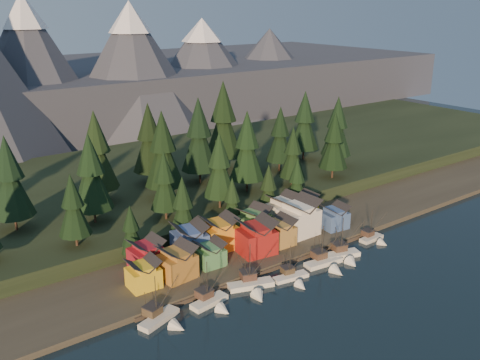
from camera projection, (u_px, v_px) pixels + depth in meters
ground at (312, 294)px, 129.58m from camera, size 500.00×500.00×0.00m
shore_strip at (219, 236)px, 159.74m from camera, size 400.00×50.00×1.50m
hillside at (142, 185)px, 197.03m from camera, size 420.00×100.00×6.00m
dock at (269, 266)px, 141.96m from camera, size 80.00×4.00×1.00m
mountain_ridge at (25, 84)px, 281.26m from camera, size 560.00×190.00×90.00m
boat_0 at (163, 314)px, 117.25m from camera, size 10.96×11.48×12.22m
boat_1 at (212, 297)px, 123.83m from camera, size 10.00×10.64×12.01m
boat_2 at (253, 281)px, 130.82m from camera, size 12.26×12.70×12.76m
boat_3 at (293, 274)px, 135.13m from camera, size 9.93×10.53×10.19m
boat_4 at (327, 259)px, 142.35m from camera, size 11.52×12.33×12.31m
boat_5 at (345, 250)px, 146.74m from camera, size 10.67×11.30×12.70m
boat_6 at (374, 235)px, 157.51m from camera, size 8.20×8.91×10.48m
house_front_0 at (143, 273)px, 128.70m from camera, size 7.49×7.11×7.24m
house_front_1 at (177, 261)px, 133.02m from camera, size 9.05×8.75×8.64m
house_front_2 at (210, 253)px, 139.71m from camera, size 7.12×7.17×6.64m
house_front_3 at (256, 235)px, 146.14m from camera, size 10.65×10.26×9.68m
house_front_4 at (278, 230)px, 151.64m from camera, size 8.05×8.63×7.90m
house_front_5 at (299, 216)px, 157.72m from camera, size 10.58×9.63×11.04m
house_front_6 at (334, 216)px, 162.62m from camera, size 8.21×7.85×7.40m
house_back_0 at (147, 254)px, 136.40m from camera, size 8.27×7.96×8.64m
house_back_1 at (190, 239)px, 143.85m from camera, size 9.69×9.77×9.55m
house_back_2 at (219, 232)px, 148.69m from camera, size 9.79×9.14×9.52m
house_back_3 at (254, 221)px, 157.27m from camera, size 9.89×9.12×8.79m
house_back_4 at (285, 210)px, 164.04m from camera, size 9.37×9.03×9.85m
house_back_5 at (303, 205)px, 169.30m from camera, size 7.86×7.95×8.52m
tree_hill_1 at (10, 179)px, 146.21m from camera, size 11.87×11.87×27.65m
tree_hill_2 at (73, 207)px, 138.00m from camera, size 8.60×8.60×20.04m
tree_hill_3 at (91, 174)px, 151.57m from camera, size 11.60×11.60×27.01m
tree_hill_4 at (97, 153)px, 166.99m from camera, size 12.88×12.88×30.00m
tree_hill_5 at (165, 182)px, 155.23m from camera, size 9.00×9.00×20.96m
tree_hill_6 at (163, 152)px, 169.69m from camera, size 12.63×12.63×29.42m
tree_hill_7 at (219, 167)px, 163.32m from camera, size 10.45×10.45×24.35m
tree_hill_8 at (199, 137)px, 184.99m from camera, size 13.19×13.19×30.72m
tree_hill_9 at (247, 148)px, 177.10m from camera, size 11.96×11.96×27.87m
tree_hill_10 at (223, 122)px, 199.56m from camera, size 14.61×14.61×34.05m
tree_hill_11 at (293, 154)px, 183.52m from camera, size 9.12×9.12×21.25m
tree_hill_12 at (280, 136)px, 199.60m from camera, size 10.65×10.65×24.80m
tree_hill_13 at (334, 142)px, 191.61m from camera, size 10.60×10.60×24.69m
tree_hill_14 at (304, 122)px, 213.78m from camera, size 12.07×12.07×28.13m
tree_hill_15 at (149, 140)px, 184.98m from camera, size 12.38×12.38×28.85m
tree_hill_17 at (337, 128)px, 205.53m from camera, size 11.77×11.77×27.42m
tree_shore_0 at (131, 230)px, 140.92m from camera, size 6.70×6.70×15.61m
tree_shore_1 at (183, 208)px, 149.15m from camera, size 8.78×8.78×20.45m
tree_shore_2 at (232, 202)px, 159.43m from camera, size 7.18×7.18×16.72m
tree_shore_3 at (268, 190)px, 167.10m from camera, size 7.84×7.84×18.26m
tree_shore_4 at (297, 182)px, 173.91m from camera, size 7.81×7.81×18.20m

